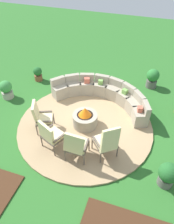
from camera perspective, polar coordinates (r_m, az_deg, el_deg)
ground_plane at (r=7.18m, az=-0.51°, el=-3.70°), size 24.00×24.00×0.00m
patio_circle at (r=7.16m, az=-0.51°, el=-3.53°), size 4.43×4.43×0.06m
fire_pit at (r=6.95m, az=-0.52°, el=-1.73°), size 0.81×0.81×0.72m
curved_stone_bench at (r=7.93m, az=4.36°, el=4.77°), size 3.71×1.69×0.77m
lounge_chair_front_left at (r=6.76m, az=-12.03°, el=-1.15°), size 0.71×0.70×1.07m
lounge_chair_front_right at (r=6.16m, az=-9.63°, el=-5.93°), size 0.75×0.73×1.07m
lounge_chair_back_left at (r=5.82m, az=-2.97°, el=-8.71°), size 0.63×0.59×1.12m
lounge_chair_back_right at (r=5.90m, az=5.31°, el=-7.77°), size 0.81×0.85×1.18m
potted_plant_0 at (r=5.90m, az=20.69°, el=-15.25°), size 0.51×0.51×0.74m
potted_plant_1 at (r=9.44m, az=-12.92°, el=9.92°), size 0.37×0.37×0.61m
potted_plant_2 at (r=8.70m, az=-20.65°, el=5.68°), size 0.46×0.46×0.73m
potted_plant_4 at (r=9.12m, az=16.99°, el=8.68°), size 0.50×0.50×0.79m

